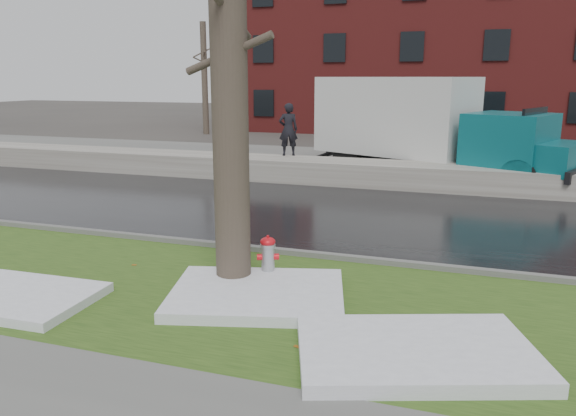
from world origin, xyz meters
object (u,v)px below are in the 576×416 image
(box_truck, at_px, (422,125))
(worker, at_px, (288,129))
(fire_hydrant, at_px, (268,256))
(tree, at_px, (229,59))

(box_truck, distance_m, worker, 4.53)
(fire_hydrant, xyz_separation_m, box_truck, (1.39, 11.19, 1.33))
(box_truck, bearing_deg, tree, -76.05)
(box_truck, bearing_deg, worker, -137.54)
(fire_hydrant, bearing_deg, tree, -168.89)
(fire_hydrant, bearing_deg, worker, 83.46)
(fire_hydrant, relative_size, box_truck, 0.08)
(box_truck, relative_size, worker, 5.63)
(fire_hydrant, height_order, tree, tree)
(fire_hydrant, xyz_separation_m, worker, (-2.88, 9.69, 1.18))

